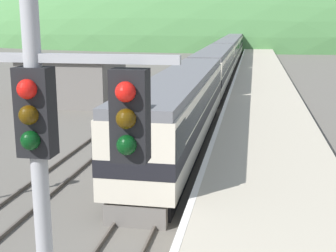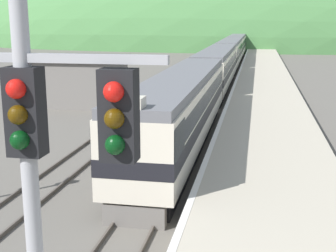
% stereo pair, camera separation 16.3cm
% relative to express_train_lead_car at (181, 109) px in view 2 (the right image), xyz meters
% --- Properties ---
extents(track_main, '(1.52, 180.00, 0.16)m').
position_rel_express_train_lead_car_xyz_m(track_main, '(0.00, 43.67, -2.19)').
color(track_main, '#4C443D').
rests_on(track_main, ground).
extents(track_siding, '(1.52, 180.00, 0.16)m').
position_rel_express_train_lead_car_xyz_m(track_siding, '(-4.80, 43.67, -2.19)').
color(track_siding, '#4C443D').
rests_on(track_siding, ground).
extents(platform, '(5.77, 140.00, 1.05)m').
position_rel_express_train_lead_car_xyz_m(platform, '(4.72, 23.67, -1.75)').
color(platform, '#B2A893').
rests_on(platform, ground).
extents(distant_hills, '(169.02, 76.06, 52.47)m').
position_rel_express_train_lead_car_xyz_m(distant_hills, '(0.00, 112.61, -2.27)').
color(distant_hills, '#477A42').
rests_on(distant_hills, ground).
extents(station_shed, '(7.89, 7.26, 3.98)m').
position_rel_express_train_lead_car_xyz_m(station_shed, '(-11.29, 12.99, -0.26)').
color(station_shed, slate).
rests_on(station_shed, ground).
extents(express_train_lead_car, '(2.89, 21.21, 4.51)m').
position_rel_express_train_lead_car_xyz_m(express_train_lead_car, '(0.00, 0.00, 0.00)').
color(express_train_lead_car, black).
rests_on(express_train_lead_car, ground).
extents(carriage_second, '(2.88, 21.67, 4.15)m').
position_rel_express_train_lead_car_xyz_m(carriage_second, '(0.00, 22.55, -0.01)').
color(carriage_second, black).
rests_on(carriage_second, ground).
extents(carriage_third, '(2.88, 21.67, 4.15)m').
position_rel_express_train_lead_car_xyz_m(carriage_third, '(0.00, 45.10, -0.01)').
color(carriage_third, black).
rests_on(carriage_third, ground).
extents(carriage_fourth, '(2.88, 21.67, 4.15)m').
position_rel_express_train_lead_car_xyz_m(carriage_fourth, '(0.00, 67.65, -0.01)').
color(carriage_fourth, black).
rests_on(carriage_fourth, ground).
extents(signal_mast_main, '(3.30, 0.42, 7.52)m').
position_rel_express_train_lead_car_xyz_m(signal_mast_main, '(1.43, -20.03, 2.89)').
color(signal_mast_main, '#9E9EA3').
rests_on(signal_mast_main, ground).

